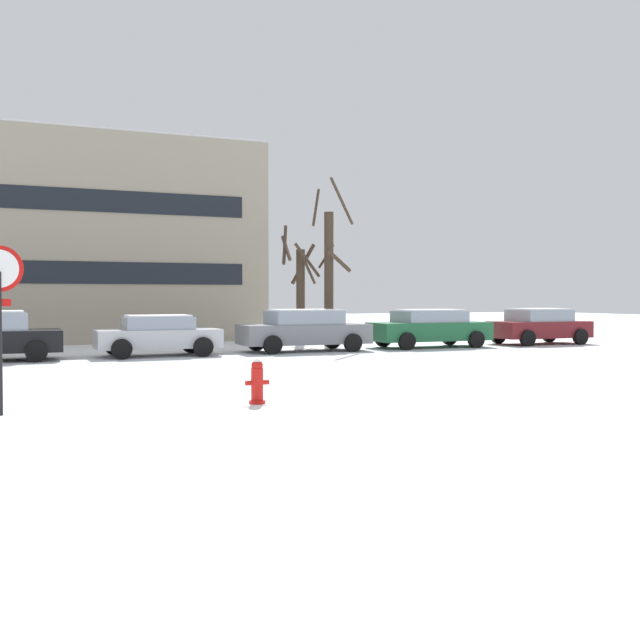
{
  "coord_description": "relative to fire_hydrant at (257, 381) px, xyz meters",
  "views": [
    {
      "loc": [
        -2.34,
        -15.19,
        1.95
      ],
      "look_at": [
        6.46,
        5.59,
        1.23
      ],
      "focal_mm": 41.96,
      "sensor_mm": 36.0,
      "label": 1
    }
  ],
  "objects": [
    {
      "name": "ground_plane",
      "position": [
        -1.87,
        2.31,
        -0.41
      ],
      "size": [
        120.0,
        120.0,
        0.0
      ],
      "primitive_type": "plane",
      "color": "white"
    },
    {
      "name": "road_surface",
      "position": [
        -1.87,
        5.91,
        -0.41
      ],
      "size": [
        80.0,
        9.19,
        0.0
      ],
      "color": "silver",
      "rests_on": "ground"
    },
    {
      "name": "fire_hydrant",
      "position": [
        0.0,
        0.0,
        0.0
      ],
      "size": [
        0.44,
        0.3,
        0.83
      ],
      "color": "red",
      "rests_on": "ground"
    },
    {
      "name": "parked_car_silver",
      "position": [
        0.39,
        11.53,
        0.28
      ],
      "size": [
        3.95,
        1.99,
        1.34
      ],
      "color": "silver",
      "rests_on": "ground"
    },
    {
      "name": "parked_car_gray",
      "position": [
        5.54,
        11.6,
        0.35
      ],
      "size": [
        4.57,
        2.04,
        1.49
      ],
      "color": "slate",
      "rests_on": "ground"
    },
    {
      "name": "parked_car_green",
      "position": [
        10.69,
        11.64,
        0.33
      ],
      "size": [
        4.59,
        2.09,
        1.45
      ],
      "color": "#1E6038",
      "rests_on": "ground"
    },
    {
      "name": "parked_car_maroon",
      "position": [
        15.84,
        11.6,
        0.33
      ],
      "size": [
        4.02,
        2.13,
        1.46
      ],
      "color": "maroon",
      "rests_on": "ground"
    },
    {
      "name": "tree_far_mid",
      "position": [
        7.59,
        14.06,
        2.42
      ],
      "size": [
        1.72,
        1.73,
        6.49
      ],
      "color": "#423326",
      "rests_on": "ground"
    },
    {
      "name": "tree_far_left",
      "position": [
        6.85,
        15.36,
        1.91
      ],
      "size": [
        1.66,
        1.6,
        4.88
      ],
      "color": "#423326",
      "rests_on": "ground"
    },
    {
      "name": "building_far_left",
      "position": [
        0.45,
        24.1,
        3.98
      ],
      "size": [
        12.21,
        11.5,
        8.79
      ],
      "color": "#9E937F",
      "rests_on": "ground"
    }
  ]
}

